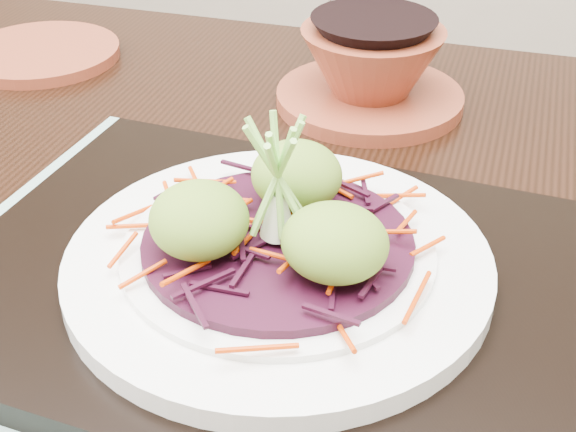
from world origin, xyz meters
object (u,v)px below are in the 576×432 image
(white_plate, at_px, (278,261))
(terracotta_side_plate, at_px, (41,53))
(serving_tray, at_px, (278,284))
(water_glass, at_px, (364,16))
(terracotta_bowl_set, at_px, (371,72))
(dining_table, at_px, (361,350))

(white_plate, relative_size, terracotta_side_plate, 1.62)
(serving_tray, bearing_deg, white_plate, -175.76)
(terracotta_side_plate, xyz_separation_m, water_glass, (0.30, 0.07, 0.04))
(terracotta_side_plate, xyz_separation_m, terracotta_bowl_set, (0.33, -0.01, 0.03))
(terracotta_side_plate, height_order, terracotta_bowl_set, terracotta_bowl_set)
(serving_tray, height_order, terracotta_bowl_set, terracotta_bowl_set)
(dining_table, xyz_separation_m, terracotta_bowl_set, (-0.04, 0.21, 0.12))
(dining_table, relative_size, serving_tray, 2.97)
(water_glass, bearing_deg, white_plate, -85.80)
(terracotta_bowl_set, bearing_deg, dining_table, -78.54)
(dining_table, relative_size, water_glass, 11.72)
(dining_table, distance_m, serving_tray, 0.13)
(water_glass, xyz_separation_m, terracotta_bowl_set, (0.02, -0.08, -0.02))
(serving_tray, xyz_separation_m, water_glass, (-0.03, 0.36, 0.04))
(dining_table, xyz_separation_m, serving_tray, (-0.04, -0.07, 0.10))
(terracotta_side_plate, bearing_deg, serving_tray, -41.15)
(terracotta_bowl_set, bearing_deg, serving_tray, -89.62)
(dining_table, relative_size, white_plate, 4.57)
(white_plate, bearing_deg, water_glass, 94.20)
(serving_tray, relative_size, terracotta_side_plate, 2.50)
(dining_table, height_order, serving_tray, serving_tray)
(terracotta_side_plate, relative_size, water_glass, 1.58)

